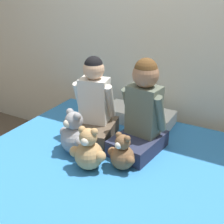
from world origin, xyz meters
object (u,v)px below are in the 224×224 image
Objects in this scene: bed at (91,198)px; child_on_right at (142,113)px; pillow_at_headboard at (139,116)px; teddy_bear_held_by_left_child at (75,135)px; teddy_bear_held_by_right_child at (122,154)px; child_on_left at (94,108)px; teddy_bear_between_children at (89,151)px.

child_on_right reaches higher than bed.
child_on_right is at bearing -64.45° from pillow_at_headboard.
teddy_bear_held_by_right_child is (0.38, -0.01, -0.03)m from teddy_bear_held_by_left_child.
teddy_bear_held_by_left_child is at bearing -100.58° from child_on_left.
child_on_right is 2.06× the size of teddy_bear_held_by_left_child.
bed is 0.83m from pillow_at_headboard.
teddy_bear_held_by_left_child is at bearing -167.97° from teddy_bear_held_by_right_child.
teddy_bear_between_children is (0.19, -0.11, -0.01)m from teddy_bear_held_by_left_child.
child_on_right is 0.45m from teddy_bear_between_children.
child_on_left is 1.07× the size of pillow_at_headboard.
child_on_right reaches higher than teddy_bear_held_by_left_child.
bed is at bearing -73.51° from child_on_left.
child_on_left is at bearing -171.23° from child_on_right.
child_on_right reaches higher than teddy_bear_between_children.
child_on_left is at bearing 158.52° from teddy_bear_held_by_right_child.
pillow_at_headboard is (0.00, 0.77, 0.30)m from bed.
teddy_bear_between_children is (-0.19, -0.10, 0.02)m from teddy_bear_held_by_right_child.
bed is 7.52× the size of teddy_bear_held_by_right_child.
teddy_bear_held_by_left_child is at bearing 149.55° from bed.
teddy_bear_held_by_left_child is at bearing 137.69° from teddy_bear_between_children.
bed is 2.85× the size of child_on_right.
bed is at bearing -136.39° from teddy_bear_held_by_right_child.
child_on_left is 0.48m from pillow_at_headboard.
child_on_right is 0.49m from pillow_at_headboard.
child_on_left is 2.51× the size of teddy_bear_held_by_right_child.
bed is 0.65m from child_on_left.
teddy_bear_between_children reaches higher than teddy_bear_held_by_right_child.
teddy_bear_held_by_left_child is (0.01, -0.26, -0.11)m from child_on_left.
bed is 0.37m from teddy_bear_between_children.
bed is 0.44m from teddy_bear_held_by_left_child.
child_on_right is 0.49m from teddy_bear_held_by_left_child.
child_on_right reaches higher than pillow_at_headboard.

